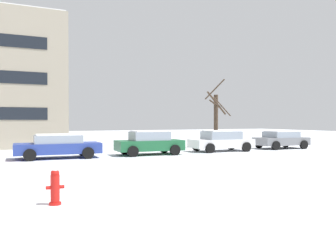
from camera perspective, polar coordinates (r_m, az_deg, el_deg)
fire_hydrant at (r=9.39m, az=-17.62°, el=-9.16°), size 0.44×0.30×0.92m
parked_car_blue at (r=20.65m, az=-17.19°, el=-3.03°), size 4.64×2.27×1.34m
parked_car_green at (r=21.76m, az=-2.99°, el=-2.66°), size 4.11×2.12×1.47m
parked_car_white at (r=24.46m, az=8.51°, el=-2.33°), size 4.35×2.22×1.42m
parked_car_gray at (r=27.83m, az=17.63°, el=-2.05°), size 3.98×2.29×1.32m
tree_far_left at (r=27.60m, az=7.70°, el=1.37°), size 2.08×2.09×5.39m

